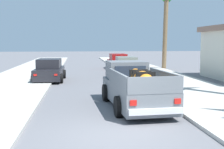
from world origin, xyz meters
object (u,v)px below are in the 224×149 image
car_left_mid (118,62)px  palm_tree_left_mid (166,3)px  car_left_near (126,67)px  pickup_truck (134,87)px  car_right_near (50,71)px

car_left_mid → palm_tree_left_mid: (4.52, -0.99, 5.74)m
car_left_near → car_left_mid: bearing=87.7°
pickup_truck → car_right_near: pickup_truck is taller
car_left_mid → palm_tree_left_mid: size_ratio=0.52×
car_left_near → car_right_near: (-5.77, -2.21, 0.00)m
car_left_near → car_right_near: same height
pickup_truck → car_left_near: 11.04m
car_left_near → car_left_mid: 6.17m
car_left_mid → car_left_near: bearing=-92.3°
pickup_truck → car_right_near: bearing=116.0°
car_right_near → palm_tree_left_mid: (10.54, 7.39, 5.74)m
car_right_near → car_left_mid: bearing=54.3°
car_left_near → car_left_mid: size_ratio=1.01×
car_left_near → car_right_near: size_ratio=1.01×
pickup_truck → car_left_mid: bearing=84.1°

